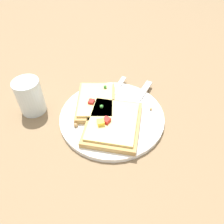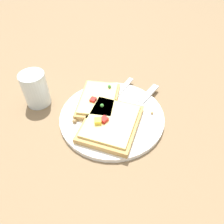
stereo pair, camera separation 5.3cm
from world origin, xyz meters
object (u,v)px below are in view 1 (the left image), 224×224
at_px(knife, 136,102).
at_px(pizza_slice_corner, 96,101).
at_px(fork, 106,105).
at_px(drinking_glass, 30,97).
at_px(pizza_slice_main, 113,123).
at_px(plate, 112,116).

relative_size(knife, pizza_slice_corner, 1.16).
height_order(fork, drinking_glass, drinking_glass).
relative_size(pizza_slice_main, pizza_slice_corner, 1.17).
height_order(pizza_slice_corner, drinking_glass, drinking_glass).
bearing_deg(fork, knife, 120.16).
xyz_separation_m(knife, pizza_slice_corner, (0.02, 0.10, 0.01)).
bearing_deg(knife, fork, -55.32).
bearing_deg(pizza_slice_corner, drinking_glass, 93.53).
relative_size(knife, drinking_glass, 2.03).
bearing_deg(fork, pizza_slice_main, 37.85).
distance_m(knife, pizza_slice_corner, 0.10).
height_order(pizza_slice_main, pizza_slice_corner, pizza_slice_main).
bearing_deg(drinking_glass, fork, -102.16).
relative_size(knife, pizza_slice_main, 0.99).
bearing_deg(knife, pizza_slice_main, -9.80).
distance_m(pizza_slice_main, drinking_glass, 0.22).
bearing_deg(pizza_slice_corner, plate, -132.47).
xyz_separation_m(pizza_slice_corner, drinking_glass, (0.03, 0.16, 0.02)).
xyz_separation_m(plate, drinking_glass, (0.08, 0.19, 0.04)).
bearing_deg(pizza_slice_main, knife, -27.49).
height_order(plate, fork, fork).
height_order(knife, pizza_slice_main, pizza_slice_main).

